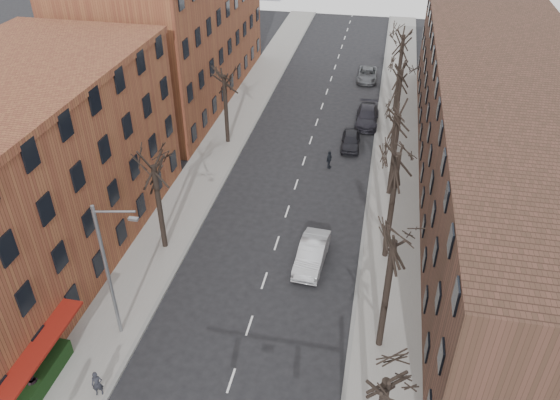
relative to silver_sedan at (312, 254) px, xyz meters
The scene contains 22 objects.
sidewalk_left 19.84m from the silver_sedan, 122.85° to the left, with size 4.00×90.00×0.15m, color gray.
sidewalk_right 17.48m from the silver_sedan, 72.53° to the left, with size 4.00×90.00×0.15m, color gray.
building_left_near 19.74m from the silver_sedan, 169.90° to the right, with size 12.00×26.00×12.00m, color brown.
building_left_far 32.38m from the silver_sedan, 126.17° to the left, with size 12.00×28.00×14.00m, color brown.
building_right 18.13m from the silver_sedan, 41.36° to the left, with size 12.00×50.00×10.00m, color #482C21.
awning_left 17.34m from the silver_sedan, 134.57° to the right, with size 1.20×7.00×0.15m, color maroon.
hedge 18.12m from the silver_sedan, 132.58° to the right, with size 0.80×6.00×1.00m, color black.
tree_right_b 8.02m from the silver_sedan, 52.62° to the right, with size 5.20×5.20×10.80m, color black, non-canonical shape.
tree_right_c 5.18m from the silver_sedan, 18.92° to the left, with size 5.20×5.20×11.60m, color black, non-canonical shape.
tree_right_d 10.84m from the silver_sedan, 63.37° to the left, with size 5.20×5.20×10.00m, color black, non-canonical shape.
tree_right_e 18.33m from the silver_sedan, 74.66° to the left, with size 5.20×5.20×10.80m, color black, non-canonical shape.
tree_right_f 26.13m from the silver_sedan, 79.31° to the left, with size 5.20×5.20×11.60m, color black, non-canonical shape.
tree_left_a 10.39m from the silver_sedan, behind, with size 5.20×5.20×9.50m, color black, non-canonical shape.
tree_left_b 18.79m from the silver_sedan, 123.48° to the left, with size 5.20×5.20×9.50m, color black, non-canonical shape.
streetlight 13.52m from the silver_sedan, 139.56° to the right, with size 2.45×0.22×9.03m.
silver_sedan is the anchor object (origin of this frame).
parked_car_near 17.04m from the silver_sedan, 86.49° to the left, with size 1.68×4.18×1.42m, color black.
parked_car_mid 22.47m from the silver_sedan, 84.40° to the left, with size 2.18×5.37×1.56m, color black.
parked_car_far 34.05m from the silver_sedan, 87.60° to the left, with size 2.24×4.85×1.35m, color #525459.
pedestrian_a 15.55m from the silver_sedan, 126.08° to the right, with size 0.57×0.37×1.56m, color #212229.
pedestrian_b 18.11m from the silver_sedan, 133.03° to the right, with size 0.77×0.60×1.59m, color black.
pedestrian_crossing 12.92m from the silver_sedan, 91.95° to the left, with size 0.94×0.39×1.60m, color black.
Camera 1 is at (6.27, -9.85, 24.23)m, focal length 35.00 mm.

